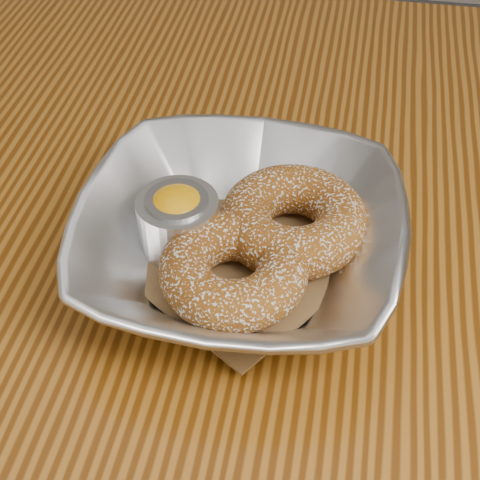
% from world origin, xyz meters
% --- Properties ---
extents(table, '(1.20, 0.80, 0.75)m').
position_xyz_m(table, '(0.00, 0.00, 0.65)').
color(table, brown).
rests_on(table, ground_plane).
extents(serving_bowl, '(0.24, 0.24, 0.06)m').
position_xyz_m(serving_bowl, '(0.03, -0.06, 0.78)').
color(serving_bowl, silver).
rests_on(serving_bowl, table).
extents(parchment, '(0.20, 0.20, 0.00)m').
position_xyz_m(parchment, '(0.03, -0.06, 0.76)').
color(parchment, brown).
rests_on(parchment, table).
extents(donut_back, '(0.13, 0.13, 0.04)m').
position_xyz_m(donut_back, '(0.06, -0.03, 0.78)').
color(donut_back, brown).
rests_on(donut_back, parchment).
extents(donut_front, '(0.12, 0.12, 0.04)m').
position_xyz_m(donut_front, '(0.03, -0.09, 0.78)').
color(donut_front, brown).
rests_on(donut_front, parchment).
extents(ramekin, '(0.06, 0.06, 0.05)m').
position_xyz_m(ramekin, '(-0.02, -0.05, 0.78)').
color(ramekin, silver).
rests_on(ramekin, table).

